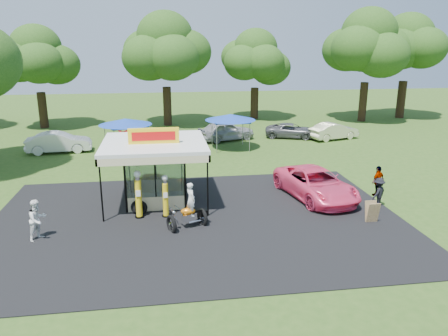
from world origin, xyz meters
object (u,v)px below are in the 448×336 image
at_px(pink_sedan, 315,184).
at_px(bg_car_a, 59,142).
at_px(spectator_west, 37,220).
at_px(bg_car_d, 291,131).
at_px(gas_station_kiosk, 155,170).
at_px(a_frame_sign, 372,212).
at_px(spectator_east_b, 378,181).
at_px(gas_pump_right, 165,197).
at_px(bg_car_e, 334,131).
at_px(gas_pump_left, 138,196).
at_px(tent_west, 125,122).
at_px(motorcycle, 190,210).
at_px(tent_east, 230,117).
at_px(spectator_east_a, 379,193).
at_px(bg_car_c, 226,131).
at_px(bg_car_b, 143,135).
at_px(kiosk_car, 156,181).

distance_m(pink_sedan, bg_car_a, 21.01).
bearing_deg(spectator_west, bg_car_d, -6.73).
distance_m(gas_station_kiosk, bg_car_a, 14.59).
bearing_deg(a_frame_sign, spectator_east_b, 60.01).
relative_size(gas_station_kiosk, gas_pump_right, 2.47).
distance_m(bg_car_d, bg_car_e, 3.77).
relative_size(gas_pump_left, tent_west, 0.61).
bearing_deg(bg_car_a, gas_pump_right, -157.00).
height_order(a_frame_sign, bg_car_e, bg_car_e).
relative_size(motorcycle, tent_east, 0.56).
distance_m(spectator_east_a, bg_car_a, 24.35).
height_order(gas_pump_right, bg_car_c, gas_pump_right).
height_order(motorcycle, a_frame_sign, motorcycle).
xyz_separation_m(a_frame_sign, bg_car_c, (-4.21, 19.31, 0.34)).
height_order(bg_car_b, bg_car_d, bg_car_d).
relative_size(gas_pump_left, spectator_west, 1.32).
bearing_deg(bg_car_a, motorcycle, -156.22).
distance_m(a_frame_sign, spectator_west, 15.45).
xyz_separation_m(a_frame_sign, bg_car_e, (5.44, 18.32, 0.22)).
distance_m(bg_car_a, bg_car_e, 23.42).
distance_m(gas_station_kiosk, a_frame_sign, 11.29).
xyz_separation_m(gas_pump_right, spectator_east_b, (11.94, 1.45, -0.18)).
distance_m(motorcycle, bg_car_a, 18.60).
distance_m(spectator_west, bg_car_b, 19.78).
bearing_deg(kiosk_car, tent_east, -32.21).
relative_size(gas_pump_right, bg_car_a, 0.44).
relative_size(gas_pump_right, pink_sedan, 0.37).
relative_size(bg_car_a, tent_east, 1.21).
xyz_separation_m(gas_pump_left, motorcycle, (2.40, -1.53, -0.28)).
bearing_deg(gas_pump_left, spectator_west, -156.70).
height_order(gas_station_kiosk, bg_car_e, gas_station_kiosk).
relative_size(spectator_east_a, bg_car_e, 0.35).
relative_size(bg_car_c, bg_car_d, 1.08).
bearing_deg(motorcycle, bg_car_a, 96.54).
bearing_deg(gas_pump_left, spectator_east_a, -1.42).
bearing_deg(bg_car_c, tent_east, 158.09).
xyz_separation_m(spectator_west, bg_car_d, (17.31, 19.21, -0.28)).
bearing_deg(gas_pump_right, bg_car_b, 95.32).
bearing_deg(bg_car_d, spectator_west, 157.51).
xyz_separation_m(spectator_east_a, bg_car_a, (-19.22, 14.95, 0.02)).
xyz_separation_m(a_frame_sign, bg_car_a, (-17.94, 16.85, 0.29)).
distance_m(spectator_west, tent_west, 15.40).
xyz_separation_m(gas_station_kiosk, a_frame_sign, (10.30, -4.45, -1.25)).
height_order(motorcycle, spectator_east_a, motorcycle).
distance_m(pink_sedan, spectator_west, 14.33).
bearing_deg(tent_west, gas_station_kiosk, -78.22).
bearing_deg(spectator_east_a, kiosk_car, -57.93).
xyz_separation_m(gas_pump_left, bg_car_e, (16.58, 16.11, -0.42)).
xyz_separation_m(kiosk_car, tent_east, (5.97, 9.48, 2.10)).
distance_m(tent_west, tent_east, 8.29).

